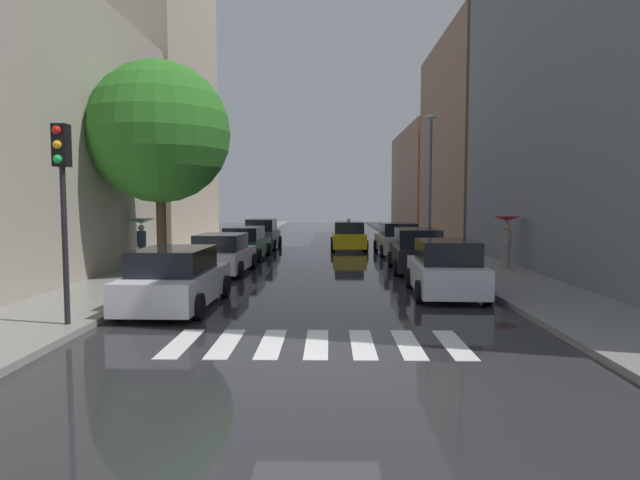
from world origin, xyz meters
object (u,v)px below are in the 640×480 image
at_px(parked_car_left_third, 245,244).
at_px(lamp_post_right, 430,173).
at_px(parked_car_right_second, 417,251).
at_px(pedestrian_foreground, 141,230).
at_px(traffic_light_left_corner, 62,179).
at_px(parked_car_left_second, 222,255).
at_px(taxi_midroad, 349,236).
at_px(parked_car_left_nearest, 176,279).
at_px(parked_car_left_fourth, 262,235).
at_px(parked_car_right_third, 397,240).
at_px(street_tree_left, 159,133).
at_px(pedestrian_near_tree, 507,230).
at_px(parked_car_right_nearest, 446,270).

bearing_deg(parked_car_left_third, lamp_post_right, -74.05).
xyz_separation_m(parked_car_right_second, pedestrian_foreground, (-11.23, 0.29, 0.83)).
relative_size(parked_car_right_second, traffic_light_left_corner, 1.07).
height_order(parked_car_left_second, taxi_midroad, taxi_midroad).
bearing_deg(parked_car_right_second, parked_car_left_nearest, 137.00).
bearing_deg(parked_car_left_second, parked_car_left_fourth, 1.03).
relative_size(parked_car_left_nearest, parked_car_right_third, 1.02).
height_order(parked_car_right_third, street_tree_left, street_tree_left).
relative_size(parked_car_left_nearest, parked_car_left_third, 0.95).
bearing_deg(parked_car_left_third, parked_car_right_second, -118.59).
bearing_deg(traffic_light_left_corner, pedestrian_near_tree, 37.92).
bearing_deg(lamp_post_right, parked_car_left_second, -141.25).
bearing_deg(pedestrian_foreground, parked_car_right_third, -26.80).
distance_m(parked_car_right_nearest, traffic_light_left_corner, 10.54).
bearing_deg(traffic_light_left_corner, street_tree_left, 93.46).
bearing_deg(pedestrian_near_tree, parked_car_right_nearest, 59.39).
xyz_separation_m(parked_car_right_third, pedestrian_near_tree, (3.45, -6.83, 0.86)).
bearing_deg(taxi_midroad, parked_car_left_second, 152.56).
relative_size(parked_car_left_third, parked_car_right_third, 1.08).
bearing_deg(parked_car_left_nearest, traffic_light_left_corner, 148.60).
bearing_deg(street_tree_left, pedestrian_near_tree, 7.51).
relative_size(taxi_midroad, traffic_light_left_corner, 1.02).
bearing_deg(parked_car_left_nearest, parked_car_left_third, 1.33).
bearing_deg(pedestrian_foreground, parked_car_right_nearest, -83.84).
height_order(parked_car_right_third, taxi_midroad, taxi_midroad).
relative_size(parked_car_left_third, traffic_light_left_corner, 1.12).
xyz_separation_m(parked_car_left_second, taxi_midroad, (5.31, 10.34, 0.03)).
relative_size(pedestrian_foreground, pedestrian_near_tree, 0.95).
height_order(parked_car_left_second, pedestrian_foreground, pedestrian_foreground).
relative_size(parked_car_left_third, parked_car_right_nearest, 1.19).
xyz_separation_m(parked_car_left_third, parked_car_right_nearest, (7.58, -9.95, 0.03)).
height_order(parked_car_right_nearest, pedestrian_foreground, pedestrian_foreground).
bearing_deg(parked_car_left_second, parked_car_left_third, 1.17).
xyz_separation_m(parked_car_left_second, parked_car_left_fourth, (0.19, 10.90, 0.09)).
height_order(parked_car_left_nearest, lamp_post_right, lamp_post_right).
xyz_separation_m(pedestrian_foreground, traffic_light_left_corner, (2.01, -10.33, 1.65)).
height_order(parked_car_left_nearest, parked_car_left_second, parked_car_left_nearest).
distance_m(parked_car_right_nearest, street_tree_left, 11.29).
height_order(parked_car_right_second, parked_car_right_third, parked_car_right_second).
xyz_separation_m(taxi_midroad, pedestrian_foreground, (-8.84, -9.29, 0.87)).
xyz_separation_m(parked_car_left_third, pedestrian_near_tree, (11.16, -4.55, 0.91)).
bearing_deg(lamp_post_right, parked_car_left_fourth, 160.50).
bearing_deg(parked_car_left_fourth, street_tree_left, 170.08).
distance_m(parked_car_left_third, taxi_midroad, 7.33).
distance_m(parked_car_left_fourth, lamp_post_right, 10.45).
relative_size(parked_car_right_nearest, parked_car_right_third, 0.91).
xyz_separation_m(parked_car_left_fourth, traffic_light_left_corner, (-1.71, -20.18, 2.46)).
height_order(parked_car_left_third, parked_car_right_third, parked_car_right_third).
height_order(parked_car_left_second, parked_car_left_third, parked_car_left_third).
relative_size(parked_car_right_second, pedestrian_foreground, 2.36).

